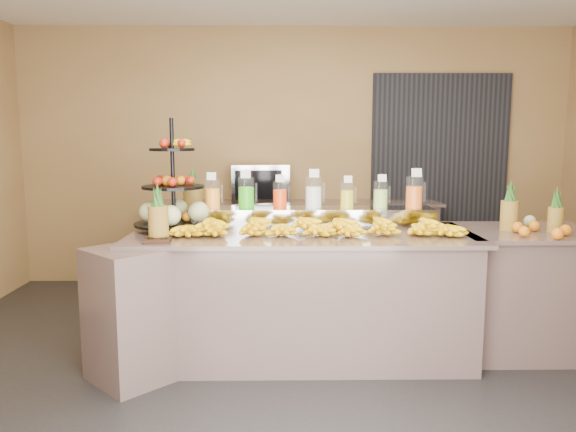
{
  "coord_description": "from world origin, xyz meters",
  "views": [
    {
      "loc": [
        -0.16,
        -3.73,
        1.63
      ],
      "look_at": [
        -0.1,
        0.3,
        1.06
      ],
      "focal_mm": 35.0,
      "sensor_mm": 36.0,
      "label": 1
    }
  ],
  "objects_px": {
    "banana_heap": "(318,224)",
    "fruit_stand": "(179,202)",
    "pitcher_tray": "(313,217)",
    "condiment_caddy": "(157,241)",
    "right_fruit_pile": "(535,224)",
    "oven_warmer": "(259,183)"
  },
  "relations": [
    {
      "from": "fruit_stand",
      "to": "right_fruit_pile",
      "type": "xyz_separation_m",
      "value": [
        2.61,
        -0.2,
        -0.14
      ]
    },
    {
      "from": "oven_warmer",
      "to": "fruit_stand",
      "type": "bearing_deg",
      "value": -113.15
    },
    {
      "from": "banana_heap",
      "to": "oven_warmer",
      "type": "xyz_separation_m",
      "value": [
        -0.49,
        2.03,
        0.13
      ]
    },
    {
      "from": "banana_heap",
      "to": "fruit_stand",
      "type": "relative_size",
      "value": 2.52
    },
    {
      "from": "pitcher_tray",
      "to": "oven_warmer",
      "type": "xyz_separation_m",
      "value": [
        -0.48,
        1.67,
        0.13
      ]
    },
    {
      "from": "pitcher_tray",
      "to": "fruit_stand",
      "type": "height_order",
      "value": "fruit_stand"
    },
    {
      "from": "pitcher_tray",
      "to": "condiment_caddy",
      "type": "height_order",
      "value": "pitcher_tray"
    },
    {
      "from": "pitcher_tray",
      "to": "oven_warmer",
      "type": "bearing_deg",
      "value": 106.09
    },
    {
      "from": "fruit_stand",
      "to": "oven_warmer",
      "type": "height_order",
      "value": "fruit_stand"
    },
    {
      "from": "pitcher_tray",
      "to": "banana_heap",
      "type": "height_order",
      "value": "banana_heap"
    },
    {
      "from": "fruit_stand",
      "to": "condiment_caddy",
      "type": "xyz_separation_m",
      "value": [
        -0.06,
        -0.51,
        -0.2
      ]
    },
    {
      "from": "right_fruit_pile",
      "to": "condiment_caddy",
      "type": "bearing_deg",
      "value": -173.19
    },
    {
      "from": "fruit_stand",
      "to": "right_fruit_pile",
      "type": "bearing_deg",
      "value": 5.61
    },
    {
      "from": "pitcher_tray",
      "to": "fruit_stand",
      "type": "bearing_deg",
      "value": -173.19
    },
    {
      "from": "condiment_caddy",
      "to": "oven_warmer",
      "type": "xyz_separation_m",
      "value": [
        0.59,
        2.31,
        0.19
      ]
    },
    {
      "from": "fruit_stand",
      "to": "condiment_caddy",
      "type": "bearing_deg",
      "value": -86.24
    },
    {
      "from": "right_fruit_pile",
      "to": "fruit_stand",
      "type": "bearing_deg",
      "value": 175.7
    },
    {
      "from": "pitcher_tray",
      "to": "oven_warmer",
      "type": "relative_size",
      "value": 3.07
    },
    {
      "from": "condiment_caddy",
      "to": "pitcher_tray",
      "type": "bearing_deg",
      "value": 30.61
    },
    {
      "from": "pitcher_tray",
      "to": "condiment_caddy",
      "type": "xyz_separation_m",
      "value": [
        -1.08,
        -0.64,
        -0.06
      ]
    },
    {
      "from": "condiment_caddy",
      "to": "oven_warmer",
      "type": "distance_m",
      "value": 2.39
    },
    {
      "from": "pitcher_tray",
      "to": "banana_heap",
      "type": "distance_m",
      "value": 0.36
    }
  ]
}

